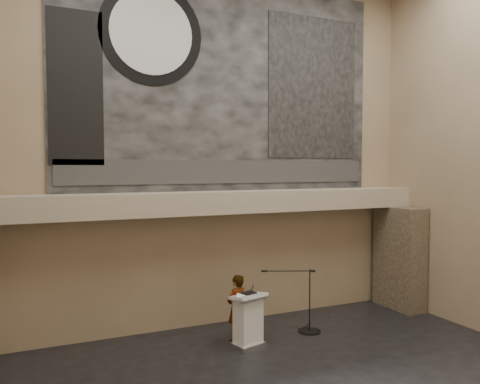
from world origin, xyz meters
name	(u,v)px	position (x,y,z in m)	size (l,w,h in m)	color
wall_back	(226,147)	(0.00, 4.00, 4.25)	(10.00, 0.02, 8.50)	#867355
soffit	(233,202)	(0.00, 3.60, 2.95)	(10.00, 0.80, 0.50)	tan
sprinkler_left	(167,217)	(-1.60, 3.55, 2.67)	(0.04, 0.04, 0.06)	#B2893D
sprinkler_right	(304,211)	(1.90, 3.55, 2.67)	(0.04, 0.04, 0.06)	#B2893D
banner	(227,85)	(0.00, 3.97, 5.70)	(8.00, 0.05, 5.00)	black
banner_text_strip	(227,172)	(0.00, 3.93, 3.65)	(7.76, 0.02, 0.55)	#2B2B2B
banner_clock_rim	(152,33)	(-1.80, 3.93, 6.70)	(2.30, 2.30, 0.02)	black
banner_clock_face	(152,33)	(-1.80, 3.91, 6.70)	(1.84, 1.84, 0.02)	silver
banner_building_print	(313,88)	(2.40, 3.93, 5.80)	(2.60, 0.02, 3.60)	black
banner_brick_print	(76,88)	(-3.40, 3.93, 5.40)	(1.10, 0.02, 3.20)	black
stone_pier	(399,257)	(4.65, 3.15, 1.35)	(0.60, 1.40, 2.70)	#433829
lectern	(248,320)	(-0.20, 2.35, 0.55)	(0.79, 0.64, 1.13)	silver
binder	(249,293)	(-0.17, 2.38, 1.12)	(0.27, 0.22, 0.04)	black
papers	(241,295)	(-0.35, 2.35, 1.10)	(0.20, 0.27, 0.01)	white
speaker_person	(237,308)	(-0.30, 2.71, 0.72)	(0.53, 0.35, 1.45)	white
mic_stand	(308,323)	(1.42, 2.57, 0.20)	(1.27, 0.71, 1.44)	black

